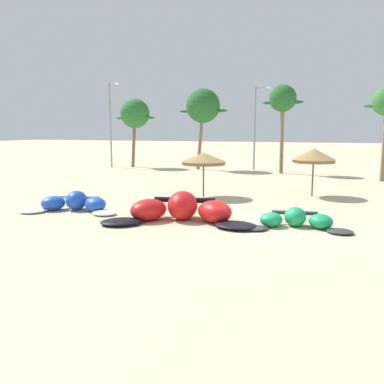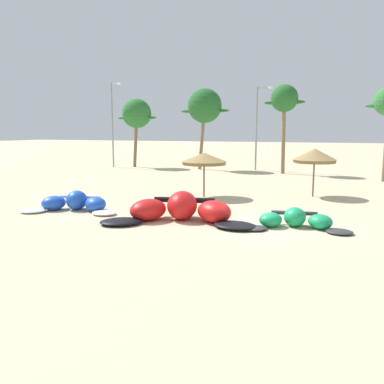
{
  "view_description": "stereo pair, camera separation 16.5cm",
  "coord_description": "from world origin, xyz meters",
  "px_view_note": "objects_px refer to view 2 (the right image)",
  "views": [
    {
      "loc": [
        3.54,
        -17.34,
        4.24
      ],
      "look_at": [
        -3.86,
        2.0,
        1.0
      ],
      "focal_mm": 36.9,
      "sensor_mm": 36.0,
      "label": 1
    },
    {
      "loc": [
        3.69,
        -17.28,
        4.24
      ],
      "look_at": [
        -3.86,
        2.0,
        1.0
      ],
      "focal_mm": 36.9,
      "sensor_mm": 36.0,
      "label": 2
    }
  ],
  "objects_px": {
    "kite_left_of_center": "(295,220)",
    "palm_left_of_gap": "(284,100)",
    "beach_umbrella_near_van": "(204,159)",
    "lamppost_west": "(113,121)",
    "palm_leftmost": "(137,114)",
    "lamppost_west_center": "(258,124)",
    "kite_far_left": "(75,203)",
    "kite_left": "(181,210)",
    "palm_left": "(205,106)",
    "beach_umbrella_middle": "(315,156)"
  },
  "relations": [
    {
      "from": "lamppost_west_center",
      "to": "beach_umbrella_middle",
      "type": "bearing_deg",
      "value": -65.81
    },
    {
      "from": "beach_umbrella_near_van",
      "to": "beach_umbrella_middle",
      "type": "height_order",
      "value": "beach_umbrella_middle"
    },
    {
      "from": "kite_left_of_center",
      "to": "palm_left",
      "type": "height_order",
      "value": "palm_left"
    },
    {
      "from": "kite_left",
      "to": "palm_leftmost",
      "type": "xyz_separation_m",
      "value": [
        -15.65,
        23.94,
        5.57
      ]
    },
    {
      "from": "palm_leftmost",
      "to": "lamppost_west_center",
      "type": "xyz_separation_m",
      "value": [
        13.82,
        1.4,
        -1.17
      ]
    },
    {
      "from": "kite_left_of_center",
      "to": "lamppost_west",
      "type": "relative_size",
      "value": 0.5
    },
    {
      "from": "lamppost_west",
      "to": "lamppost_west_center",
      "type": "relative_size",
      "value": 1.09
    },
    {
      "from": "palm_left_of_gap",
      "to": "kite_left",
      "type": "bearing_deg",
      "value": -93.05
    },
    {
      "from": "lamppost_west_center",
      "to": "lamppost_west",
      "type": "bearing_deg",
      "value": -171.13
    },
    {
      "from": "beach_umbrella_near_van",
      "to": "kite_left",
      "type": "bearing_deg",
      "value": -79.26
    },
    {
      "from": "palm_left_of_gap",
      "to": "lamppost_west_center",
      "type": "xyz_separation_m",
      "value": [
        -3.06,
        2.43,
        -2.22
      ]
    },
    {
      "from": "palm_left",
      "to": "palm_leftmost",
      "type": "bearing_deg",
      "value": -179.3
    },
    {
      "from": "beach_umbrella_near_van",
      "to": "palm_leftmost",
      "type": "relative_size",
      "value": 0.37
    },
    {
      "from": "palm_left",
      "to": "beach_umbrella_middle",
      "type": "bearing_deg",
      "value": -48.83
    },
    {
      "from": "kite_far_left",
      "to": "palm_leftmost",
      "type": "height_order",
      "value": "palm_leftmost"
    },
    {
      "from": "kite_left",
      "to": "lamppost_west_center",
      "type": "relative_size",
      "value": 0.83
    },
    {
      "from": "palm_left_of_gap",
      "to": "lamppost_west_center",
      "type": "bearing_deg",
      "value": 141.56
    },
    {
      "from": "palm_leftmost",
      "to": "lamppost_west_center",
      "type": "relative_size",
      "value": 0.89
    },
    {
      "from": "palm_left_of_gap",
      "to": "kite_far_left",
      "type": "bearing_deg",
      "value": -108.21
    },
    {
      "from": "kite_left",
      "to": "beach_umbrella_near_van",
      "type": "height_order",
      "value": "beach_umbrella_near_van"
    },
    {
      "from": "kite_left_of_center",
      "to": "lamppost_west_center",
      "type": "xyz_separation_m",
      "value": [
        -7.02,
        24.69,
        4.59
      ]
    },
    {
      "from": "kite_far_left",
      "to": "beach_umbrella_near_van",
      "type": "relative_size",
      "value": 1.82
    },
    {
      "from": "kite_left_of_center",
      "to": "lamppost_west",
      "type": "bearing_deg",
      "value": 136.47
    },
    {
      "from": "palm_leftmost",
      "to": "lamppost_west_center",
      "type": "height_order",
      "value": "lamppost_west_center"
    },
    {
      "from": "kite_left",
      "to": "palm_left",
      "type": "bearing_deg",
      "value": 107.08
    },
    {
      "from": "kite_far_left",
      "to": "palm_left_of_gap",
      "type": "relative_size",
      "value": 0.62
    },
    {
      "from": "palm_leftmost",
      "to": "palm_left",
      "type": "relative_size",
      "value": 0.9
    },
    {
      "from": "beach_umbrella_near_van",
      "to": "lamppost_west",
      "type": "bearing_deg",
      "value": 136.61
    },
    {
      "from": "beach_umbrella_middle",
      "to": "palm_left",
      "type": "relative_size",
      "value": 0.36
    },
    {
      "from": "palm_left",
      "to": "kite_left_of_center",
      "type": "bearing_deg",
      "value": -61.75
    },
    {
      "from": "lamppost_west_center",
      "to": "kite_left",
      "type": "bearing_deg",
      "value": -85.85
    },
    {
      "from": "palm_leftmost",
      "to": "beach_umbrella_near_van",
      "type": "bearing_deg",
      "value": -49.91
    },
    {
      "from": "palm_left",
      "to": "lamppost_west_center",
      "type": "distance_m",
      "value": 6.0
    },
    {
      "from": "kite_left",
      "to": "beach_umbrella_middle",
      "type": "distance_m",
      "value": 11.15
    },
    {
      "from": "kite_far_left",
      "to": "palm_left",
      "type": "bearing_deg",
      "value": 92.72
    },
    {
      "from": "palm_leftmost",
      "to": "palm_left_of_gap",
      "type": "height_order",
      "value": "palm_left_of_gap"
    },
    {
      "from": "beach_umbrella_middle",
      "to": "palm_leftmost",
      "type": "relative_size",
      "value": 0.39
    },
    {
      "from": "palm_left",
      "to": "palm_left_of_gap",
      "type": "relative_size",
      "value": 1.01
    },
    {
      "from": "beach_umbrella_near_van",
      "to": "palm_leftmost",
      "type": "xyz_separation_m",
      "value": [
        -14.34,
        17.04,
        3.64
      ]
    },
    {
      "from": "palm_left_of_gap",
      "to": "lamppost_west",
      "type": "xyz_separation_m",
      "value": [
        -19.35,
        -0.12,
        -1.85
      ]
    },
    {
      "from": "beach_umbrella_middle",
      "to": "kite_far_left",
      "type": "bearing_deg",
      "value": -140.64
    },
    {
      "from": "lamppost_west_center",
      "to": "palm_leftmost",
      "type": "bearing_deg",
      "value": -174.2
    },
    {
      "from": "kite_left",
      "to": "kite_left_of_center",
      "type": "xyz_separation_m",
      "value": [
        5.18,
        0.65,
        -0.19
      ]
    },
    {
      "from": "beach_umbrella_near_van",
      "to": "palm_leftmost",
      "type": "distance_m",
      "value": 22.57
    },
    {
      "from": "kite_left",
      "to": "lamppost_west_center",
      "type": "height_order",
      "value": "lamppost_west_center"
    },
    {
      "from": "palm_left",
      "to": "beach_umbrella_near_van",
      "type": "bearing_deg",
      "value": -70.48
    },
    {
      "from": "palm_leftmost",
      "to": "kite_far_left",
      "type": "bearing_deg",
      "value": -68.4
    },
    {
      "from": "kite_left_of_center",
      "to": "palm_left_of_gap",
      "type": "distance_m",
      "value": 23.62
    },
    {
      "from": "kite_far_left",
      "to": "palm_left",
      "type": "relative_size",
      "value": 0.61
    },
    {
      "from": "kite_left_of_center",
      "to": "palm_left_of_gap",
      "type": "bearing_deg",
      "value": 100.09
    }
  ]
}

